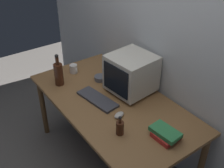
# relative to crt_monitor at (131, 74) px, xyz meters

# --- Properties ---
(ground_plane) EXTENTS (6.00, 6.00, 0.00)m
(ground_plane) POSITION_rel_crt_monitor_xyz_m (0.02, -0.23, -0.95)
(ground_plane) COLOR slate
(back_wall) EXTENTS (4.00, 0.08, 2.50)m
(back_wall) POSITION_rel_crt_monitor_xyz_m (0.02, 0.27, 0.30)
(back_wall) COLOR silver
(back_wall) RESTS_ON ground
(desk) EXTENTS (1.68, 0.89, 0.76)m
(desk) POSITION_rel_crt_monitor_xyz_m (0.02, -0.23, -0.27)
(desk) COLOR olive
(desk) RESTS_ON ground
(crt_monitor) EXTENTS (0.41, 0.42, 0.37)m
(crt_monitor) POSITION_rel_crt_monitor_xyz_m (0.00, 0.00, 0.00)
(crt_monitor) COLOR beige
(crt_monitor) RESTS_ON desk
(keyboard) EXTENTS (0.44, 0.21, 0.02)m
(keyboard) POSITION_rel_crt_monitor_xyz_m (-0.06, -0.34, -0.18)
(keyboard) COLOR #3F3F47
(keyboard) RESTS_ON desk
(computer_mouse) EXTENTS (0.08, 0.11, 0.04)m
(computer_mouse) POSITION_rel_crt_monitor_xyz_m (0.24, -0.32, -0.17)
(computer_mouse) COLOR beige
(computer_mouse) RESTS_ON desk
(bottle_tall) EXTENTS (0.09, 0.09, 0.33)m
(bottle_tall) POSITION_rel_crt_monitor_xyz_m (-0.50, -0.49, -0.07)
(bottle_tall) COLOR #472314
(bottle_tall) RESTS_ON desk
(bottle_short) EXTENTS (0.06, 0.06, 0.17)m
(bottle_short) POSITION_rel_crt_monitor_xyz_m (0.41, -0.43, -0.13)
(bottle_short) COLOR #472314
(bottle_short) RESTS_ON desk
(book_stack) EXTENTS (0.24, 0.17, 0.08)m
(book_stack) POSITION_rel_crt_monitor_xyz_m (0.65, -0.18, -0.15)
(book_stack) COLOR red
(book_stack) RESTS_ON desk
(mug) EXTENTS (0.12, 0.08, 0.09)m
(mug) POSITION_rel_crt_monitor_xyz_m (-0.62, -0.27, -0.15)
(mug) COLOR white
(mug) RESTS_ON desk
(cd_spindle) EXTENTS (0.12, 0.12, 0.04)m
(cd_spindle) POSITION_rel_crt_monitor_xyz_m (-0.33, -0.13, -0.17)
(cd_spindle) COLOR #595B66
(cd_spindle) RESTS_ON desk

